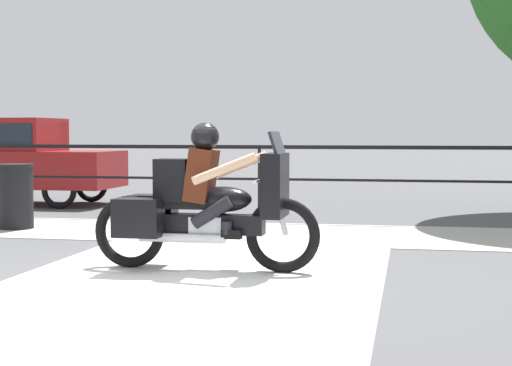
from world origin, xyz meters
TOP-DOWN VIEW (x-y plane):
  - ground_plane at (0.00, 0.00)m, footprint 120.00×120.00m
  - sidewalk_band at (0.00, 3.40)m, footprint 44.00×2.40m
  - crosswalk_band at (0.38, -0.20)m, footprint 3.57×6.00m
  - fence_railing at (0.00, 4.99)m, footprint 36.00×0.05m
  - motorcycle at (0.31, 0.35)m, footprint 2.38×0.76m
  - parked_car at (-5.39, 6.91)m, footprint 4.10×1.63m
  - trash_bin at (-3.30, 3.17)m, footprint 0.53×0.53m

SIDE VIEW (x-z plane):
  - ground_plane at x=0.00m, z-range 0.00..0.00m
  - crosswalk_band at x=0.38m, z-range 0.00..0.01m
  - sidewalk_band at x=0.00m, z-range 0.00..0.01m
  - trash_bin at x=-3.30m, z-range 0.00..0.96m
  - motorcycle at x=0.31m, z-range -0.07..1.44m
  - fence_railing at x=0.00m, z-range 0.35..1.57m
  - parked_car at x=-5.39m, z-range 0.11..1.81m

